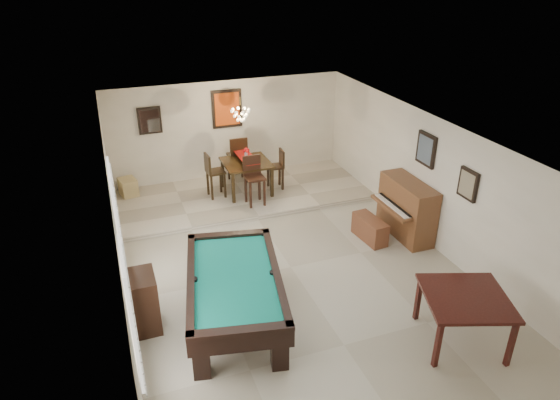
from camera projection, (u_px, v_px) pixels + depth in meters
ground_plane at (291, 268)px, 9.50m from camera, size 6.00×9.00×0.02m
wall_back at (228, 131)px, 12.71m from camera, size 6.00×0.04×2.60m
wall_front at (450, 392)px, 5.13m from camera, size 6.00×0.04×2.60m
wall_left at (117, 235)px, 8.00m from camera, size 0.04×9.00×2.60m
wall_right at (433, 183)px, 9.84m from camera, size 0.04×9.00×2.60m
ceiling at (292, 137)px, 8.34m from camera, size 6.00×9.00×0.04m
dining_step at (243, 195)px, 12.21m from camera, size 6.00×2.50×0.12m
window_left_front at (131, 313)px, 6.11m from camera, size 0.06×1.00×1.70m
window_left_rear at (116, 213)px, 8.47m from camera, size 0.06×1.00×1.70m
pool_table at (235, 300)px, 7.88m from camera, size 1.92×2.87×0.88m
square_table at (462, 319)px, 7.51m from camera, size 1.53×1.53×0.83m
upright_piano at (401, 210)px, 10.31m from camera, size 0.81×1.45×1.21m
piano_bench at (370, 229)px, 10.33m from camera, size 0.42×0.90×0.48m
apothecary_chest at (144, 302)px, 7.78m from camera, size 0.43×0.64×0.96m
dining_table at (247, 175)px, 12.05m from camera, size 1.10×1.10×0.90m
flower_vase at (246, 153)px, 11.80m from camera, size 0.15×0.15×0.23m
dining_chair_south at (255, 181)px, 11.40m from camera, size 0.44×0.44×1.14m
dining_chair_north at (237, 159)px, 12.57m from camera, size 0.45×0.45×1.21m
dining_chair_west at (216, 175)px, 11.79m from camera, size 0.43×0.43×1.09m
dining_chair_east at (275, 169)px, 12.23m from camera, size 0.40×0.40×0.99m
corner_bench at (128, 187)px, 11.99m from camera, size 0.46×0.53×0.41m
chandelier at (240, 110)px, 11.22m from camera, size 0.44×0.44×0.60m
back_painting at (227, 109)px, 12.41m from camera, size 0.75×0.06×0.95m
back_mirror at (150, 120)px, 11.87m from camera, size 0.55×0.06×0.65m
right_picture_upper at (426, 149)px, 9.82m from camera, size 0.06×0.55×0.65m
right_picture_lower at (468, 184)px, 8.81m from camera, size 0.06×0.45×0.55m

